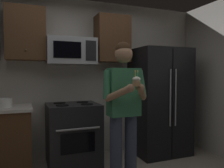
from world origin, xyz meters
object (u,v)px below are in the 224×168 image
object	(u,v)px
microwave	(71,51)
person	(124,105)
bowl_large_white	(2,103)
cupcake	(136,81)
oven_range	(73,134)
refrigerator	(160,101)

from	to	relation	value
microwave	person	distance (m)	1.30
bowl_large_white	person	size ratio (longest dim) A/B	0.14
person	cupcake	distance (m)	0.44
oven_range	bowl_large_white	bearing A→B (deg)	178.61
person	cupcake	size ratio (longest dim) A/B	10.13
refrigerator	bowl_large_white	bearing A→B (deg)	178.54
microwave	refrigerator	xyz separation A→B (m)	(1.50, -0.16, -0.82)
oven_range	cupcake	xyz separation A→B (m)	(0.45, -1.18, 0.83)
microwave	refrigerator	world-z (taller)	microwave
microwave	bowl_large_white	world-z (taller)	microwave
refrigerator	bowl_large_white	xyz separation A→B (m)	(-2.46, 0.06, 0.08)
microwave	bowl_large_white	size ratio (longest dim) A/B	2.95
refrigerator	person	distance (m)	1.33
microwave	cupcake	xyz separation A→B (m)	(0.45, -1.30, -0.43)
refrigerator	person	size ratio (longest dim) A/B	1.02
person	cupcake	bearing A→B (deg)	-90.00
person	oven_range	bearing A→B (deg)	117.88
microwave	oven_range	bearing A→B (deg)	-90.02
cupcake	oven_range	bearing A→B (deg)	110.91
oven_range	microwave	bearing A→B (deg)	89.98
microwave	cupcake	distance (m)	1.44
refrigerator	cupcake	world-z (taller)	refrigerator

